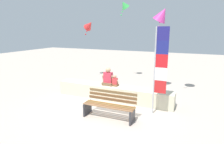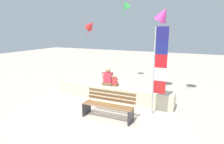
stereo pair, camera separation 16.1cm
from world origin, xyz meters
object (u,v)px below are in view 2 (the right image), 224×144
at_px(person_child, 115,82).
at_px(kite_green, 126,5).
at_px(kite_red, 91,25).
at_px(person_adult, 108,78).
at_px(park_bench, 109,105).
at_px(flag_banner, 158,65).
at_px(kite_magenta, 163,14).

distance_m(person_child, kite_green, 4.97).
height_order(person_child, kite_red, kite_red).
distance_m(person_adult, kite_green, 4.84).
relative_size(park_bench, kite_green, 2.05).
xyz_separation_m(park_bench, kite_red, (-3.44, 4.62, 2.80)).
height_order(flag_banner, kite_green, kite_green).
relative_size(flag_banner, kite_red, 3.26).
bearing_deg(person_adult, park_bench, -63.32).
bearing_deg(park_bench, kite_red, 126.69).
bearing_deg(flag_banner, person_child, 159.36).
bearing_deg(person_child, kite_red, 134.43).
relative_size(park_bench, flag_banner, 0.58).
distance_m(person_child, flag_banner, 2.27).
xyz_separation_m(person_adult, kite_green, (-0.57, 3.40, 3.40)).
xyz_separation_m(park_bench, kite_green, (-1.38, 5.02, 3.89)).
xyz_separation_m(person_child, kite_magenta, (1.48, 1.98, 2.81)).
xyz_separation_m(person_adult, kite_magenta, (1.79, 1.98, 2.70)).
bearing_deg(flag_banner, person_adult, 162.07).
xyz_separation_m(park_bench, person_child, (-0.50, 1.62, 0.37)).
bearing_deg(kite_red, park_bench, -53.31).
relative_size(person_child, flag_banner, 0.16).
relative_size(person_adult, kite_magenta, 0.78).
distance_m(flag_banner, kite_magenta, 3.30).
bearing_deg(flag_banner, kite_green, 124.18).
xyz_separation_m(person_adult, person_child, (0.31, 0.00, -0.11)).
height_order(park_bench, flag_banner, flag_banner).
distance_m(park_bench, kite_green, 6.50).
xyz_separation_m(park_bench, flag_banner, (1.42, 0.89, 1.35)).
xyz_separation_m(person_child, kite_green, (-0.88, 3.40, 3.52)).
distance_m(person_child, kite_red, 4.85).
height_order(person_adult, person_child, person_adult).
relative_size(flag_banner, kite_green, 3.50).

